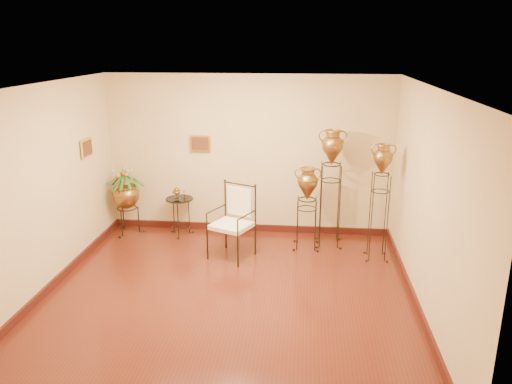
# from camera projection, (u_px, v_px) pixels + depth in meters

# --- Properties ---
(ground) EXTENTS (5.00, 5.00, 0.00)m
(ground) POSITION_uv_depth(u_px,v_px,m) (228.00, 297.00, 6.76)
(ground) COLOR #571914
(ground) RESTS_ON ground
(room_shell) EXTENTS (5.02, 5.02, 2.81)m
(room_shell) POSITION_uv_depth(u_px,v_px,m) (225.00, 173.00, 6.26)
(room_shell) COLOR beige
(room_shell) RESTS_ON ground
(amphora_tall) EXTENTS (0.46, 0.46, 1.87)m
(amphora_tall) POSITION_uv_depth(u_px,v_px,m) (380.00, 201.00, 7.69)
(amphora_tall) COLOR black
(amphora_tall) RESTS_ON ground
(amphora_mid) EXTENTS (0.51, 0.51, 1.99)m
(amphora_mid) POSITION_uv_depth(u_px,v_px,m) (331.00, 188.00, 8.21)
(amphora_mid) COLOR black
(amphora_mid) RESTS_ON ground
(amphora_short) EXTENTS (0.42, 0.42, 1.40)m
(amphora_short) POSITION_uv_depth(u_px,v_px,m) (307.00, 208.00, 8.19)
(amphora_short) COLOR black
(amphora_short) RESTS_ON ground
(planter_urn) EXTENTS (0.94, 0.94, 1.36)m
(planter_urn) POSITION_uv_depth(u_px,v_px,m) (126.00, 192.00, 8.79)
(planter_urn) COLOR black
(planter_urn) RESTS_ON ground
(armchair) EXTENTS (0.85, 0.83, 1.17)m
(armchair) POSITION_uv_depth(u_px,v_px,m) (231.00, 223.00, 7.83)
(armchair) COLOR black
(armchair) RESTS_ON ground
(side_table) EXTENTS (0.50, 0.50, 0.86)m
(side_table) POSITION_uv_depth(u_px,v_px,m) (180.00, 216.00, 8.81)
(side_table) COLOR black
(side_table) RESTS_ON ground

